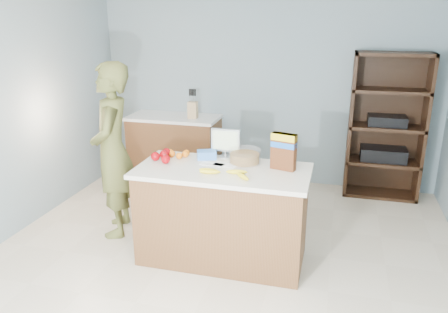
% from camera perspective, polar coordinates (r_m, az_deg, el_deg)
% --- Properties ---
extents(floor, '(4.50, 5.00, 0.02)m').
position_cam_1_polar(floor, '(4.05, -1.32, -15.10)').
color(floor, beige).
rests_on(floor, ground).
extents(walls, '(4.52, 5.02, 2.51)m').
position_cam_1_polar(walls, '(3.44, -1.51, 8.61)').
color(walls, gray).
rests_on(walls, ground).
extents(counter_peninsula, '(1.56, 0.76, 0.90)m').
position_cam_1_polar(counter_peninsula, '(4.10, -0.18, -8.00)').
color(counter_peninsula, brown).
rests_on(counter_peninsula, ground).
extents(back_cabinet, '(1.24, 0.62, 0.90)m').
position_cam_1_polar(back_cabinet, '(6.13, -6.42, 1.18)').
color(back_cabinet, brown).
rests_on(back_cabinet, ground).
extents(shelving_unit, '(0.90, 0.40, 1.80)m').
position_cam_1_polar(shelving_unit, '(5.80, 20.34, 3.41)').
color(shelving_unit, black).
rests_on(shelving_unit, ground).
extents(person, '(0.62, 0.76, 1.79)m').
position_cam_1_polar(person, '(4.58, -14.31, 0.71)').
color(person, brown).
rests_on(person, ground).
extents(knife_block, '(0.12, 0.10, 0.31)m').
position_cam_1_polar(knife_block, '(5.84, -4.10, 6.16)').
color(knife_block, tan).
rests_on(knife_block, back_cabinet).
extents(envelopes, '(0.36, 0.16, 0.00)m').
position_cam_1_polar(envelopes, '(4.02, -0.71, -1.06)').
color(envelopes, white).
rests_on(envelopes, counter_peninsula).
extents(bananas, '(0.49, 0.21, 0.04)m').
position_cam_1_polar(bananas, '(3.76, 0.05, -2.12)').
color(bananas, yellow).
rests_on(bananas, counter_peninsula).
extents(apples, '(0.21, 0.28, 0.09)m').
position_cam_1_polar(apples, '(4.17, -7.99, 0.11)').
color(apples, '#96030A').
rests_on(apples, counter_peninsula).
extents(oranges, '(0.26, 0.17, 0.06)m').
position_cam_1_polar(oranges, '(4.26, -6.41, 0.39)').
color(oranges, orange).
rests_on(oranges, counter_peninsula).
extents(blue_carton, '(0.21, 0.18, 0.08)m').
position_cam_1_polar(blue_carton, '(4.17, -2.28, 0.23)').
color(blue_carton, blue).
rests_on(blue_carton, counter_peninsula).
extents(salad_bowl, '(0.30, 0.30, 0.13)m').
position_cam_1_polar(salad_bowl, '(4.06, 2.70, -0.02)').
color(salad_bowl, '#267219').
rests_on(salad_bowl, counter_peninsula).
extents(tv, '(0.28, 0.12, 0.28)m').
position_cam_1_polar(tv, '(4.18, 0.20, 1.98)').
color(tv, silver).
rests_on(tv, counter_peninsula).
extents(cereal_box, '(0.23, 0.14, 0.33)m').
position_cam_1_polar(cereal_box, '(3.87, 7.81, 1.01)').
color(cereal_box, '#592B14').
rests_on(cereal_box, counter_peninsula).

